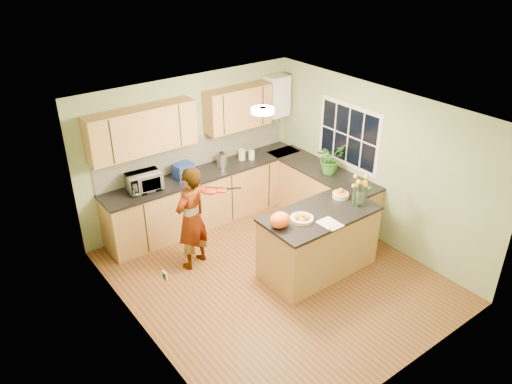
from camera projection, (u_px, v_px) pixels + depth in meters
floor at (274, 276)px, 7.32m from camera, size 4.50×4.50×0.00m
ceiling at (278, 114)px, 6.15m from camera, size 4.00×4.50×0.02m
wall_back at (191, 150)px, 8.32m from camera, size 4.00×0.02×2.50m
wall_front at (413, 287)px, 5.15m from camera, size 4.00×0.02×2.50m
wall_left at (139, 254)px, 5.67m from camera, size 0.02×4.50×2.50m
wall_right at (375, 165)px, 7.80m from camera, size 0.02×4.50×2.50m
back_counter at (208, 196)px, 8.53m from camera, size 3.64×0.62×0.94m
right_counter at (320, 193)px, 8.60m from camera, size 0.62×2.24×0.94m
splashback at (197, 151)px, 8.39m from camera, size 3.60×0.02×0.52m
upper_cabinets at (184, 121)px, 7.83m from camera, size 3.20×0.34×0.70m
boiler at (277, 96)px, 8.81m from camera, size 0.40×0.30×0.86m
window_right at (348, 136)px, 8.08m from camera, size 0.01×1.30×1.05m
light_switch at (165, 276)px, 5.23m from camera, size 0.02×0.09×0.09m
ceiling_lamp at (263, 110)px, 6.38m from camera, size 0.30×0.30×0.07m
peninsula_island at (318, 241)px, 7.26m from camera, size 1.70×0.87×0.98m
fruit_dish at (302, 217)px, 6.82m from camera, size 0.32×0.32×0.11m
orange_bowl at (341, 194)px, 7.40m from camera, size 0.24×0.24×0.14m
flower_vase at (362, 184)px, 7.06m from camera, size 0.28×0.28×0.52m
orange_bag at (280, 220)px, 6.64m from camera, size 0.34×0.31×0.22m
papers at (330, 223)px, 6.76m from camera, size 0.23×0.31×0.01m
violinist at (191, 218)px, 7.22m from camera, size 0.68×0.55×1.61m
violin at (210, 191)px, 6.95m from camera, size 0.64×0.56×0.16m
microwave at (144, 182)px, 7.65m from camera, size 0.54×0.39×0.29m
blue_box at (183, 171)px, 8.04m from camera, size 0.33×0.26×0.24m
kettle at (222, 159)px, 8.41m from camera, size 0.17×0.17×0.32m
jar_cream at (242, 155)px, 8.68m from camera, size 0.15×0.15×0.19m
jar_white at (252, 155)px, 8.70m from camera, size 0.11×0.11×0.16m
potted_plant at (330, 158)px, 8.14m from camera, size 0.46×0.40×0.51m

